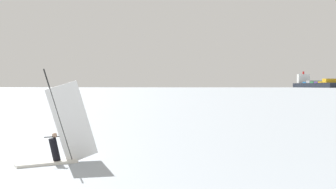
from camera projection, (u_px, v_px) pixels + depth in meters
windsurfer at (59, 141)px, 18.17m from camera, size 3.08×2.54×4.22m
cargo_ship at (316, 84)px, 859.75m from camera, size 67.18×199.23×35.66m
distant_headland at (301, 82)px, 1346.71m from camera, size 1077.55×641.73×31.61m
channel_buoy at (57, 101)px, 63.22m from camera, size 1.17×1.17×2.50m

